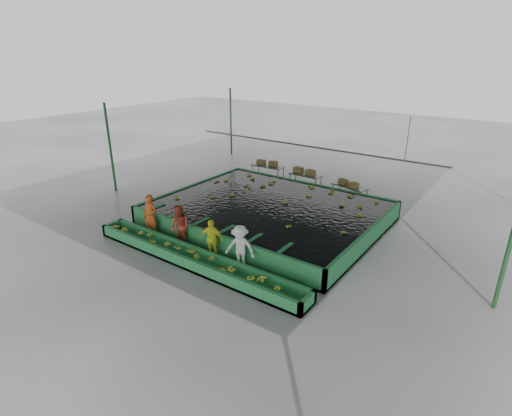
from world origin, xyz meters
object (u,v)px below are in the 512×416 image
Objects in this scene: sorting_trough at (193,259)px; packing_table_left at (268,173)px; worker_b at (180,227)px; worker_d at (240,248)px; worker_a at (150,216)px; box_stack_mid at (304,174)px; box_stack_right at (348,186)px; worker_c at (211,239)px; box_stack_left at (267,165)px; packing_table_mid at (305,181)px; flotation_tank at (268,212)px; packing_table_right at (349,193)px.

sorting_trough is 4.87× the size of packing_table_left.
worker_d is at bearing 1.22° from worker_b.
worker_a is 1.34× the size of box_stack_mid.
worker_a reaches higher than box_stack_right.
sorting_trough is at bearing -123.91° from worker_c.
worker_d is at bearing -91.89° from box_stack_right.
box_stack_right is (3.04, -0.63, 0.02)m from box_stack_mid.
worker_d is 9.04m from box_stack_right.
worker_b is 1.03× the size of worker_d.
packing_table_left reaches higher than sorting_trough.
worker_d is 1.32× the size of box_stack_left.
packing_table_left is (-3.92, 9.68, -0.36)m from worker_c.
box_stack_mid is at bearing 168.22° from box_stack_right.
packing_table_left is 2.71m from packing_table_mid.
flotation_tank is 5.20m from packing_table_right.
worker_a is (-3.28, -4.30, 0.49)m from flotation_tank.
worker_a is 1.53× the size of box_stack_right.
box_stack_mid is (-3.12, 0.58, 0.42)m from packing_table_right.
worker_c reaches higher than box_stack_right.
worker_a is at bearing -87.23° from box_stack_left.
flotation_tank is 6.60m from box_stack_left.
worker_d is (1.41, 0.00, 0.05)m from worker_c.
packing_table_right is at bearing -5.84° from packing_table_left.
flotation_tank is 5.68× the size of worker_d.
worker_a is 1.04× the size of worker_b.
sorting_trough is 1.02m from worker_c.
box_stack_left is at bearing 95.30° from worker_c.
sorting_trough is 10.47m from packing_table_mid.
worker_a is at bearing -103.53° from packing_table_mid.
worker_b is at bearing -92.27° from box_stack_mid.
worker_d is 11.05m from packing_table_left.
sorting_trough is at bearing -101.58° from packing_table_right.
packing_table_right is at bearing 70.33° from worker_d.
flotation_tank is 7.48× the size of box_stack_left.
worker_c reaches higher than packing_table_right.
worker_b is at bearing -76.78° from box_stack_left.
packing_table_mid is (0.50, 9.62, -0.48)m from worker_b.
worker_a reaches higher than worker_d.
flotation_tank is 4.87× the size of packing_table_left.
packing_table_left is at bearing 101.56° from worker_d.
worker_a is 10.54m from packing_table_right.
worker_d is at bearing -17.07° from worker_c.
box_stack_left reaches higher than box_stack_mid.
flotation_tank is 4.57m from worker_b.
worker_c reaches higher than sorting_trough.
sorting_trough is 10.05m from box_stack_right.
box_stack_right is at bearing 51.86° from worker_a.
worker_c is at bearing -82.83° from packing_table_mid.
box_stack_mid is 1.15× the size of box_stack_right.
sorting_trough is at bearing -101.21° from box_stack_right.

